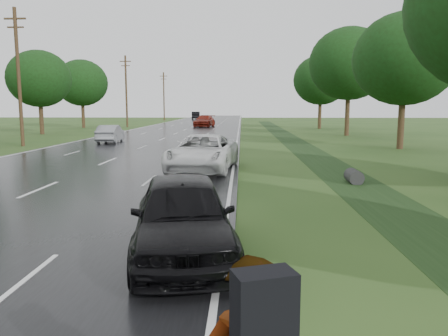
% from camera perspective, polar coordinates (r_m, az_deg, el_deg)
% --- Properties ---
extents(road, '(14.00, 180.00, 0.04)m').
position_cam_1_polar(road, '(52.44, -5.52, 4.81)').
color(road, black).
rests_on(road, ground).
extents(edge_stripe_east, '(0.12, 180.00, 0.01)m').
position_cam_1_polar(edge_stripe_east, '(51.96, 1.90, 4.84)').
color(edge_stripe_east, silver).
rests_on(edge_stripe_east, road).
extents(edge_stripe_west, '(0.12, 180.00, 0.01)m').
position_cam_1_polar(edge_stripe_west, '(53.78, -12.69, 4.76)').
color(edge_stripe_west, silver).
rests_on(edge_stripe_west, road).
extents(center_line, '(0.12, 180.00, 0.01)m').
position_cam_1_polar(center_line, '(52.44, -5.52, 4.84)').
color(center_line, silver).
rests_on(center_line, road).
extents(drainage_ditch, '(2.20, 120.00, 0.56)m').
position_cam_1_polar(drainage_ditch, '(26.11, 11.92, 1.48)').
color(drainage_ditch, black).
rests_on(drainage_ditch, ground).
extents(utility_pole_mid, '(1.60, 0.26, 10.00)m').
position_cam_1_polar(utility_pole_mid, '(35.89, -25.25, 10.89)').
color(utility_pole_mid, '#3D2E19').
rests_on(utility_pole_mid, ground).
extents(utility_pole_far, '(1.60, 0.26, 10.00)m').
position_cam_1_polar(utility_pole_far, '(64.04, -12.65, 9.87)').
color(utility_pole_far, '#3D2E19').
rests_on(utility_pole_far, ground).
extents(utility_pole_distant, '(1.60, 0.26, 10.00)m').
position_cam_1_polar(utility_pole_distant, '(93.34, -7.86, 9.35)').
color(utility_pole_distant, '#3D2E19').
rests_on(utility_pole_distant, ground).
extents(tree_east_c, '(7.00, 7.00, 9.29)m').
position_cam_1_polar(tree_east_c, '(32.95, 22.53, 13.00)').
color(tree_east_c, '#3D2E19').
rests_on(tree_east_c, ground).
extents(tree_east_d, '(8.00, 8.00, 10.76)m').
position_cam_1_polar(tree_east_d, '(46.31, 16.04, 12.95)').
color(tree_east_d, '#3D2E19').
rests_on(tree_east_d, ground).
extents(tree_east_f, '(7.20, 7.20, 9.62)m').
position_cam_1_polar(tree_east_f, '(59.88, 12.53, 11.14)').
color(tree_east_f, '#3D2E19').
rests_on(tree_east_f, ground).
extents(tree_west_d, '(6.60, 6.60, 8.80)m').
position_cam_1_polar(tree_west_d, '(50.68, -23.00, 10.68)').
color(tree_west_d, '#3D2E19').
rests_on(tree_west_d, ground).
extents(tree_west_f, '(7.00, 7.00, 9.29)m').
position_cam_1_polar(tree_west_f, '(63.85, -18.09, 10.52)').
color(tree_west_f, '#3D2E19').
rests_on(tree_west_f, ground).
extents(white_pickup, '(3.32, 6.12, 1.63)m').
position_cam_1_polar(white_pickup, '(20.01, -2.77, 2.04)').
color(white_pickup, silver).
rests_on(white_pickup, road).
extents(dark_sedan, '(2.64, 4.94, 1.60)m').
position_cam_1_polar(dark_sedan, '(8.59, -5.44, -6.18)').
color(dark_sedan, black).
rests_on(dark_sedan, road).
extents(silver_sedan, '(1.83, 4.41, 1.42)m').
position_cam_1_polar(silver_sedan, '(36.66, -14.62, 4.35)').
color(silver_sedan, gray).
rests_on(silver_sedan, road).
extents(far_car_red, '(3.06, 6.00, 1.67)m').
position_cam_1_polar(far_car_red, '(63.23, -2.57, 6.16)').
color(far_car_red, maroon).
rests_on(far_car_red, road).
extents(far_car_dark, '(2.38, 5.40, 1.72)m').
position_cam_1_polar(far_car_dark, '(100.95, -3.71, 6.87)').
color(far_car_dark, black).
rests_on(far_car_dark, road).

